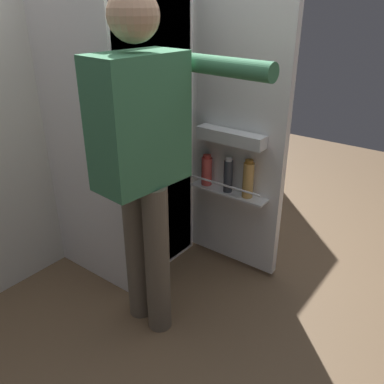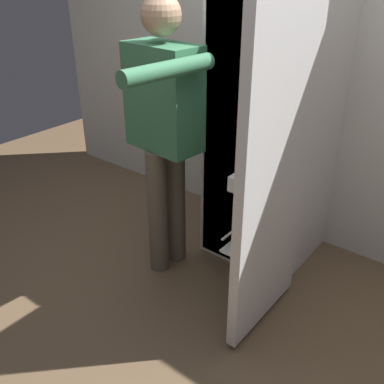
{
  "view_description": "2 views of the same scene",
  "coord_description": "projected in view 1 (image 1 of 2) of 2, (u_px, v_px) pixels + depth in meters",
  "views": [
    {
      "loc": [
        -1.58,
        -1.17,
        1.54
      ],
      "look_at": [
        -0.03,
        -0.0,
        0.61
      ],
      "focal_mm": 37.89,
      "sensor_mm": 36.0,
      "label": 1
    },
    {
      "loc": [
        1.15,
        -1.7,
        1.72
      ],
      "look_at": [
        -0.12,
        -0.08,
        0.63
      ],
      "focal_mm": 40.97,
      "sensor_mm": 36.0,
      "label": 2
    }
  ],
  "objects": [
    {
      "name": "ground_plane",
      "position": [
        195.0,
        282.0,
        2.44
      ],
      "size": [
        6.24,
        6.24,
        0.0
      ],
      "primitive_type": "plane",
      "color": "brown"
    },
    {
      "name": "kitchen_wall",
      "position": [
        75.0,
        58.0,
        2.4
      ],
      "size": [
        4.4,
        0.1,
        2.46
      ],
      "primitive_type": "cube",
      "color": "silver",
      "rests_on": "ground_plane"
    },
    {
      "name": "refrigerator",
      "position": [
        130.0,
        130.0,
        2.37
      ],
      "size": [
        0.67,
        1.2,
        1.7
      ],
      "color": "white",
      "rests_on": "ground_plane"
    },
    {
      "name": "person",
      "position": [
        143.0,
        150.0,
        1.77
      ],
      "size": [
        0.53,
        0.74,
        1.59
      ],
      "color": "#665B4C",
      "rests_on": "ground_plane"
    }
  ]
}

